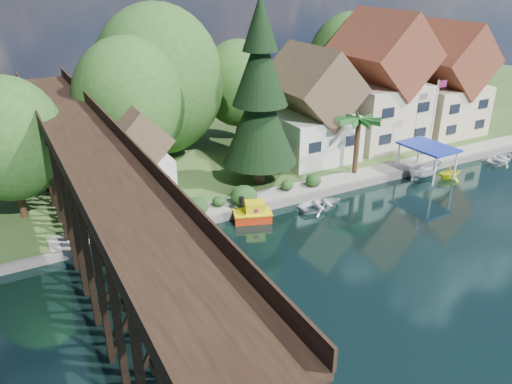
{
  "coord_description": "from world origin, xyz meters",
  "views": [
    {
      "loc": [
        -20.49,
        -23.76,
        18.18
      ],
      "look_at": [
        -4.49,
        6.0,
        2.87
      ],
      "focal_mm": 35.0,
      "sensor_mm": 36.0,
      "label": 1
    }
  ],
  "objects_px": {
    "house_center": "(379,88)",
    "house_right": "(443,86)",
    "boat_canopy": "(426,164)",
    "boat_white_b": "(501,158)",
    "house_left": "(311,111)",
    "flagpole": "(435,110)",
    "boat_yellow": "(450,171)",
    "shed": "(137,159)",
    "boat_white_a": "(321,204)",
    "palm_tree": "(359,122)",
    "tugboat": "(253,213)",
    "conifer": "(260,98)",
    "trestle_bridge": "(97,197)"
  },
  "relations": [
    {
      "from": "conifer",
      "to": "boat_canopy",
      "type": "distance_m",
      "value": 17.06
    },
    {
      "from": "house_right",
      "to": "flagpole",
      "type": "relative_size",
      "value": 1.6
    },
    {
      "from": "conifer",
      "to": "tugboat",
      "type": "distance_m",
      "value": 9.99
    },
    {
      "from": "palm_tree",
      "to": "boat_white_b",
      "type": "height_order",
      "value": "palm_tree"
    },
    {
      "from": "shed",
      "to": "boat_canopy",
      "type": "bearing_deg",
      "value": -16.8
    },
    {
      "from": "conifer",
      "to": "tugboat",
      "type": "relative_size",
      "value": 4.78
    },
    {
      "from": "palm_tree",
      "to": "shed",
      "type": "bearing_deg",
      "value": 166.9
    },
    {
      "from": "palm_tree",
      "to": "tugboat",
      "type": "relative_size",
      "value": 1.7
    },
    {
      "from": "house_left",
      "to": "boat_white_b",
      "type": "distance_m",
      "value": 20.13
    },
    {
      "from": "tugboat",
      "to": "boat_yellow",
      "type": "relative_size",
      "value": 1.29
    },
    {
      "from": "boat_yellow",
      "to": "boat_canopy",
      "type": "bearing_deg",
      "value": 69.05
    },
    {
      "from": "boat_white_a",
      "to": "boat_canopy",
      "type": "distance_m",
      "value": 12.36
    },
    {
      "from": "boat_white_b",
      "to": "house_center",
      "type": "bearing_deg",
      "value": 26.9
    },
    {
      "from": "flagpole",
      "to": "house_center",
      "type": "bearing_deg",
      "value": 105.75
    },
    {
      "from": "trestle_bridge",
      "to": "house_left",
      "type": "xyz_separation_m",
      "value": [
        23.0,
        10.83,
        -0.21
      ]
    },
    {
      "from": "boat_white_a",
      "to": "house_left",
      "type": "bearing_deg",
      "value": -28.41
    },
    {
      "from": "flagpole",
      "to": "tugboat",
      "type": "height_order",
      "value": "flagpole"
    },
    {
      "from": "house_center",
      "to": "boat_yellow",
      "type": "xyz_separation_m",
      "value": [
        0.01,
        -10.74,
        -5.74
      ]
    },
    {
      "from": "palm_tree",
      "to": "house_right",
      "type": "bearing_deg",
      "value": 19.49
    },
    {
      "from": "house_left",
      "to": "conifer",
      "type": "distance_m",
      "value": 8.99
    },
    {
      "from": "house_left",
      "to": "boat_white_b",
      "type": "xyz_separation_m",
      "value": [
        17.0,
        -9.69,
        -4.73
      ]
    },
    {
      "from": "flagpole",
      "to": "tugboat",
      "type": "xyz_separation_m",
      "value": [
        -22.08,
        -3.27,
        -4.62
      ]
    },
    {
      "from": "palm_tree",
      "to": "boat_white_a",
      "type": "bearing_deg",
      "value": -149.26
    },
    {
      "from": "shed",
      "to": "boat_yellow",
      "type": "distance_m",
      "value": 28.56
    },
    {
      "from": "house_left",
      "to": "house_right",
      "type": "height_order",
      "value": "house_right"
    },
    {
      "from": "conifer",
      "to": "shed",
      "type": "bearing_deg",
      "value": 168.49
    },
    {
      "from": "flagpole",
      "to": "boat_yellow",
      "type": "distance_m",
      "value": 6.58
    },
    {
      "from": "house_right",
      "to": "conifer",
      "type": "bearing_deg",
      "value": -172.01
    },
    {
      "from": "boat_white_a",
      "to": "boat_canopy",
      "type": "relative_size",
      "value": 0.77
    },
    {
      "from": "palm_tree",
      "to": "conifer",
      "type": "bearing_deg",
      "value": 165.06
    },
    {
      "from": "house_center",
      "to": "shed",
      "type": "bearing_deg",
      "value": -175.76
    },
    {
      "from": "house_center",
      "to": "house_right",
      "type": "height_order",
      "value": "house_center"
    },
    {
      "from": "house_center",
      "to": "shed",
      "type": "distance_m",
      "value": 27.2
    },
    {
      "from": "house_right",
      "to": "boat_white_a",
      "type": "bearing_deg",
      "value": -157.19
    },
    {
      "from": "shed",
      "to": "boat_canopy",
      "type": "distance_m",
      "value": 26.23
    },
    {
      "from": "house_right",
      "to": "boat_white_a",
      "type": "distance_m",
      "value": 25.84
    },
    {
      "from": "tugboat",
      "to": "boat_white_b",
      "type": "height_order",
      "value": "tugboat"
    },
    {
      "from": "house_left",
      "to": "boat_yellow",
      "type": "xyz_separation_m",
      "value": [
        9.01,
        -10.24,
        -4.46
      ]
    },
    {
      "from": "house_right",
      "to": "shed",
      "type": "distance_m",
      "value": 36.08
    },
    {
      "from": "boat_canopy",
      "to": "boat_white_b",
      "type": "bearing_deg",
      "value": -3.69
    },
    {
      "from": "trestle_bridge",
      "to": "boat_canopy",
      "type": "bearing_deg",
      "value": 3.4
    },
    {
      "from": "conifer",
      "to": "flagpole",
      "type": "relative_size",
      "value": 2.04
    },
    {
      "from": "house_left",
      "to": "house_center",
      "type": "bearing_deg",
      "value": 3.18
    },
    {
      "from": "boat_yellow",
      "to": "flagpole",
      "type": "bearing_deg",
      "value": -12.46
    },
    {
      "from": "trestle_bridge",
      "to": "house_center",
      "type": "xyz_separation_m",
      "value": [
        32.0,
        11.33,
        1.07
      ]
    },
    {
      "from": "trestle_bridge",
      "to": "conifer",
      "type": "distance_m",
      "value": 17.17
    },
    {
      "from": "house_center",
      "to": "boat_yellow",
      "type": "bearing_deg",
      "value": -89.97
    },
    {
      "from": "house_left",
      "to": "shed",
      "type": "bearing_deg",
      "value": -175.23
    },
    {
      "from": "shed",
      "to": "boat_white_a",
      "type": "xyz_separation_m",
      "value": [
        12.7,
        -8.3,
        -3.42
      ]
    },
    {
      "from": "tugboat",
      "to": "boat_canopy",
      "type": "bearing_deg",
      "value": 0.27
    }
  ]
}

